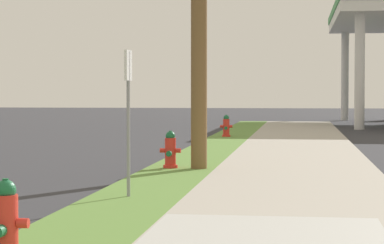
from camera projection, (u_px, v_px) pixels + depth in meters
fire_hydrant_nearest at (6, 225)px, 7.13m from camera, size 0.42×0.37×0.74m
fire_hydrant_second at (170, 152)px, 15.95m from camera, size 0.42×0.38×0.74m
fire_hydrant_third at (226, 127)px, 27.19m from camera, size 0.42×0.37×0.74m
street_sign_post at (128, 92)px, 11.56m from camera, size 0.05×0.36×2.12m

